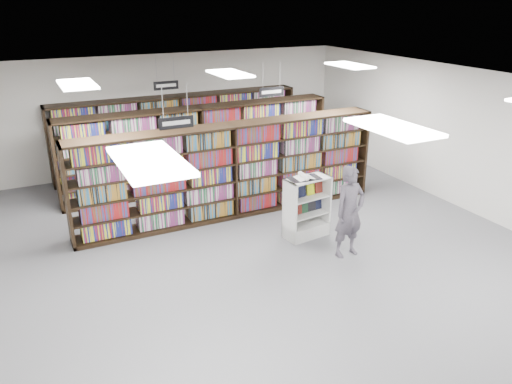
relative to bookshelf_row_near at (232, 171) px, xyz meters
name	(u,v)px	position (x,y,z in m)	size (l,w,h in m)	color
floor	(273,252)	(0.00, -2.00, -1.05)	(12.00, 12.00, 0.00)	#56565C
ceiling	(276,87)	(0.00, -2.00, 2.15)	(10.00, 12.00, 0.10)	silver
wall_back	(175,111)	(0.00, 4.00, 0.55)	(10.00, 0.10, 3.20)	silver
wall_right	(471,142)	(5.00, -2.00, 0.55)	(0.10, 12.00, 3.20)	silver
bookshelf_row_near	(232,171)	(0.00, 0.00, 0.00)	(7.00, 0.60, 2.10)	black
bookshelf_row_mid	(200,148)	(0.00, 2.00, 0.00)	(7.00, 0.60, 2.10)	black
bookshelf_row_far	(180,132)	(0.00, 3.70, 0.00)	(7.00, 0.60, 2.10)	black
aisle_sign_left	(176,122)	(-1.50, -1.00, 1.48)	(0.65, 0.02, 0.80)	#B2B2B7
aisle_sign_right	(271,91)	(1.50, 1.00, 1.48)	(0.65, 0.02, 0.80)	#B2B2B7
aisle_sign_center	(166,85)	(-0.50, 3.00, 1.48)	(0.65, 0.02, 0.80)	#B2B2B7
troffer_front_left	(149,161)	(-3.00, -5.00, 2.11)	(0.60, 1.20, 0.04)	white
troffer_front_center	(393,127)	(0.00, -5.00, 2.11)	(0.60, 1.20, 0.04)	white
troffer_back_left	(77,84)	(-3.00, 0.00, 2.11)	(0.60, 1.20, 0.04)	white
troffer_back_center	(230,74)	(0.00, 0.00, 2.11)	(0.60, 1.20, 0.04)	white
troffer_back_right	(350,65)	(3.00, 0.00, 2.11)	(0.60, 1.20, 0.04)	white
endcap_display	(305,216)	(0.93, -1.64, -0.60)	(0.96, 0.56, 1.28)	silver
open_book	(304,177)	(0.84, -1.67, 0.26)	(0.65, 0.41, 0.13)	black
shopper	(350,212)	(1.22, -2.70, -0.16)	(0.65, 0.43, 1.78)	#4D4751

